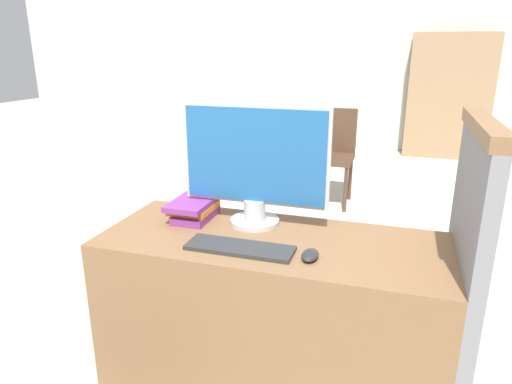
% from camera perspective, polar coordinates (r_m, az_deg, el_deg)
% --- Properties ---
extents(wall_back, '(12.00, 0.06, 2.80)m').
position_cam_1_polar(wall_back, '(7.02, 14.61, 16.59)').
color(wall_back, beige).
rests_on(wall_back, ground_plane).
extents(desk, '(1.37, 0.57, 0.75)m').
position_cam_1_polar(desk, '(2.00, 1.90, -15.68)').
color(desk, brown).
rests_on(desk, ground_plane).
extents(carrel_divider, '(0.07, 0.67, 1.25)m').
position_cam_1_polar(carrel_divider, '(1.88, 24.18, -10.55)').
color(carrel_divider, slate).
rests_on(carrel_divider, ground_plane).
extents(monitor, '(0.63, 0.21, 0.51)m').
position_cam_1_polar(monitor, '(1.90, -0.14, 3.44)').
color(monitor, '#B7B7BC').
rests_on(monitor, desk).
extents(keyboard, '(0.41, 0.13, 0.02)m').
position_cam_1_polar(keyboard, '(1.73, -2.02, -7.00)').
color(keyboard, '#2D2D2D').
rests_on(keyboard, desk).
extents(mouse, '(0.06, 0.11, 0.03)m').
position_cam_1_polar(mouse, '(1.67, 6.77, -7.83)').
color(mouse, '#262626').
rests_on(mouse, desk).
extents(book_stack, '(0.17, 0.25, 0.09)m').
position_cam_1_polar(book_stack, '(2.03, -7.78, -2.10)').
color(book_stack, '#7A3384').
rests_on(book_stack, desk).
extents(far_chair, '(0.44, 0.44, 0.91)m').
position_cam_1_polar(far_chair, '(4.49, 9.35, 5.21)').
color(far_chair, '#4C3323').
rests_on(far_chair, ground_plane).
extents(bookshelf_far, '(1.07, 0.32, 1.65)m').
position_cam_1_polar(bookshelf_far, '(6.82, 22.97, 10.92)').
color(bookshelf_far, '#9E7A56').
rests_on(bookshelf_far, ground_plane).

